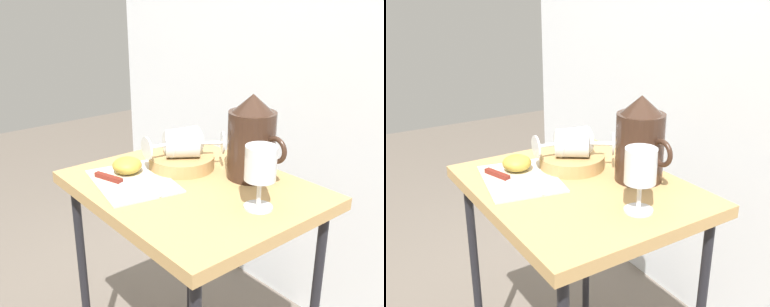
# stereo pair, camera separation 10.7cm
# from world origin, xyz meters

# --- Properties ---
(curtain_drape) EXTENTS (2.40, 0.03, 1.92)m
(curtain_drape) POSITION_xyz_m (0.00, 0.57, 0.96)
(curtain_drape) COLOR white
(curtain_drape) RESTS_ON ground_plane
(table) EXTENTS (0.59, 0.47, 0.68)m
(table) POSITION_xyz_m (0.00, 0.00, 0.61)
(table) COLOR tan
(table) RESTS_ON ground_plane
(linen_napkin) EXTENTS (0.27, 0.22, 0.00)m
(linen_napkin) POSITION_xyz_m (-0.10, -0.11, 0.68)
(linen_napkin) COLOR beige
(linen_napkin) RESTS_ON table
(basket_tray) EXTENTS (0.18, 0.18, 0.03)m
(basket_tray) POSITION_xyz_m (-0.10, 0.05, 0.69)
(basket_tray) COLOR tan
(basket_tray) RESTS_ON table
(pitcher) EXTENTS (0.17, 0.12, 0.22)m
(pitcher) POSITION_xyz_m (0.06, 0.14, 0.76)
(pitcher) COLOR #382319
(pitcher) RESTS_ON table
(wine_glass_upright) EXTENTS (0.07, 0.07, 0.14)m
(wine_glass_upright) POSITION_xyz_m (0.19, 0.03, 0.77)
(wine_glass_upright) COLOR silver
(wine_glass_upright) RESTS_ON table
(wine_glass_tipped_near) EXTENTS (0.14, 0.16, 0.07)m
(wine_glass_tipped_near) POSITION_xyz_m (-0.09, 0.05, 0.75)
(wine_glass_tipped_near) COLOR silver
(wine_glass_tipped_near) RESTS_ON basket_tray
(wine_glass_tipped_far) EXTENTS (0.09, 0.16, 0.07)m
(wine_glass_tipped_far) POSITION_xyz_m (-0.10, 0.05, 0.75)
(wine_glass_tipped_far) COLOR silver
(wine_glass_tipped_far) RESTS_ON basket_tray
(apple_half_left) EXTENTS (0.08, 0.08, 0.04)m
(apple_half_left) POSITION_xyz_m (-0.15, -0.09, 0.70)
(apple_half_left) COLOR #B29938
(apple_half_left) RESTS_ON linen_napkin
(knife) EXTENTS (0.21, 0.08, 0.01)m
(knife) POSITION_xyz_m (-0.11, -0.14, 0.68)
(knife) COLOR silver
(knife) RESTS_ON linen_napkin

